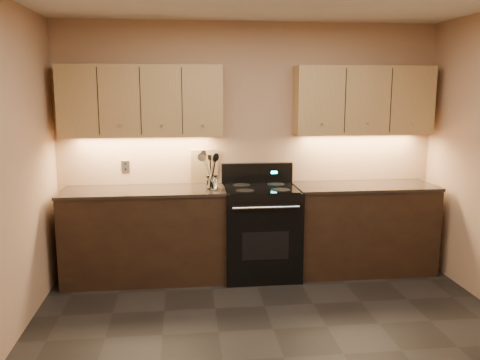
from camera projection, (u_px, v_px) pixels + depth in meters
name	position (u px, v px, depth m)	size (l,w,h in m)	color
floor	(284.00, 358.00, 3.67)	(4.00, 4.00, 0.00)	black
wall_back	(249.00, 148.00, 5.40)	(4.00, 0.04, 2.60)	tan
counter_left	(145.00, 234.00, 5.13)	(1.62, 0.62, 0.93)	black
counter_right	(363.00, 228.00, 5.38)	(1.46, 0.62, 0.93)	black
stove	(260.00, 230.00, 5.24)	(0.76, 0.68, 1.14)	black
upper_cab_left	(142.00, 101.00, 5.04)	(1.60, 0.30, 0.70)	tan
upper_cab_right	(363.00, 100.00, 5.29)	(1.44, 0.30, 0.70)	tan
outlet_plate	(125.00, 167.00, 5.28)	(0.09, 0.01, 0.12)	#B2B5BA
utensil_crock	(212.00, 183.00, 5.06)	(0.12, 0.12, 0.14)	white
cutting_board	(204.00, 166.00, 5.35)	(0.29, 0.02, 0.37)	tan
wooden_spoon	(209.00, 171.00, 5.01)	(0.06, 0.06, 0.34)	tan
black_spoon	(210.00, 170.00, 5.05)	(0.06, 0.06, 0.35)	black
black_turner	(212.00, 171.00, 5.03)	(0.08, 0.08, 0.34)	black
steel_spatula	(213.00, 168.00, 5.04)	(0.08, 0.08, 0.40)	silver
steel_skimmer	(215.00, 170.00, 5.04)	(0.09, 0.09, 0.36)	silver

